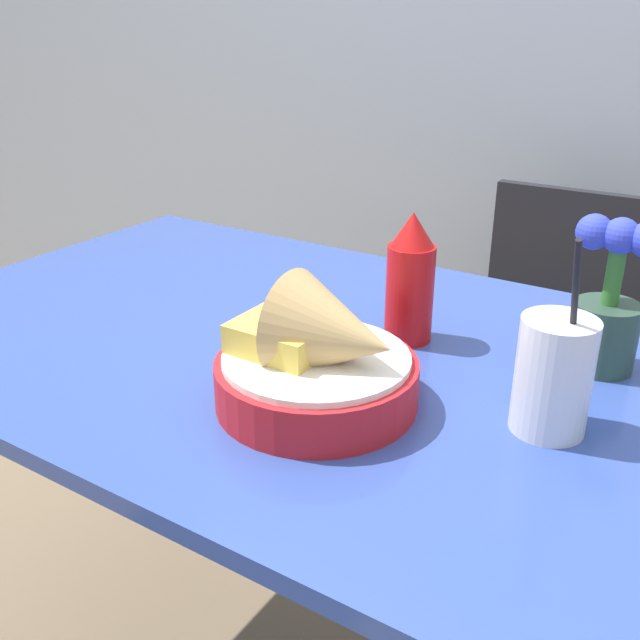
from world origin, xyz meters
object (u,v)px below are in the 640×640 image
object	(u,v)px
drink_cup	(553,379)
flower_vase	(609,306)
chair_far_window	(556,343)
ketchup_bottle	(410,280)
food_basket	(322,362)

from	to	relation	value
drink_cup	flower_vase	bearing A→B (deg)	85.69
chair_far_window	flower_vase	size ratio (longest dim) A/B	4.07
ketchup_bottle	drink_cup	xyz separation A→B (m)	(0.24, -0.13, -0.03)
chair_far_window	drink_cup	world-z (taller)	drink_cup
food_basket	chair_far_window	bearing A→B (deg)	85.80
food_basket	drink_cup	distance (m)	0.26
ketchup_bottle	chair_far_window	bearing A→B (deg)	84.58
drink_cup	food_basket	bearing A→B (deg)	-158.97
ketchup_bottle	drink_cup	distance (m)	0.28
food_basket	flower_vase	world-z (taller)	flower_vase
chair_far_window	food_basket	bearing A→B (deg)	-94.20
food_basket	drink_cup	bearing A→B (deg)	21.03
drink_cup	ketchup_bottle	bearing A→B (deg)	151.20
food_basket	drink_cup	xyz separation A→B (m)	(0.24, 0.09, 0.01)
chair_far_window	food_basket	size ratio (longest dim) A/B	3.42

